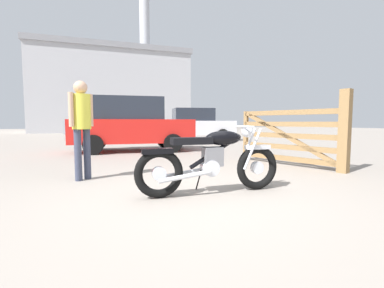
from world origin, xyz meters
The scene contains 8 objects.
ground_plane centered at (0.00, 0.00, 0.00)m, with size 80.00×80.00×0.00m, color gray.
vintage_motorcycle centered at (0.27, 0.05, 0.45)m, with size 2.08×0.64×0.94m.
timber_gate centered at (3.00, 1.34, 0.70)m, with size 0.87×2.47×1.60m.
bystander centered at (-1.38, 1.65, 1.02)m, with size 0.38×0.31×1.66m.
white_estate_far centered at (0.12, 5.92, 0.92)m, with size 4.08×2.19×1.78m.
silver_sedan_mid centered at (-0.19, 13.16, 0.84)m, with size 4.29×2.11×1.67m.
pale_sedan_back centered at (3.98, 9.85, 0.84)m, with size 4.45×2.51×1.67m.
industrial_building centered at (1.71, 27.21, 4.15)m, with size 15.15×11.22×18.16m.
Camera 1 is at (-1.36, -3.23, 0.98)m, focal length 25.26 mm.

